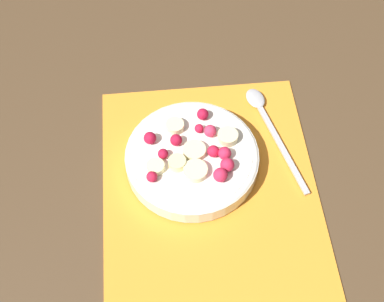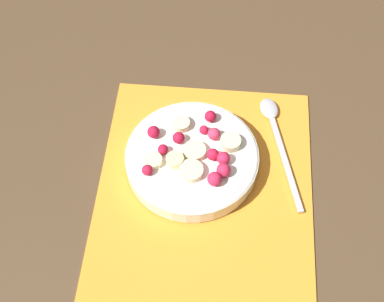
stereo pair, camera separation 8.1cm
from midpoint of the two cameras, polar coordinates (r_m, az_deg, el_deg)
ground_plane at (r=0.82m, az=4.13°, el=-5.63°), size 3.00×3.00×0.00m
placemat at (r=0.81m, az=4.14°, el=-5.53°), size 0.44×0.33×0.01m
fruit_bowl at (r=0.83m, az=2.83°, el=-0.89°), size 0.21×0.21×0.05m
spoon at (r=0.89m, az=11.45°, el=2.17°), size 0.22×0.07×0.01m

